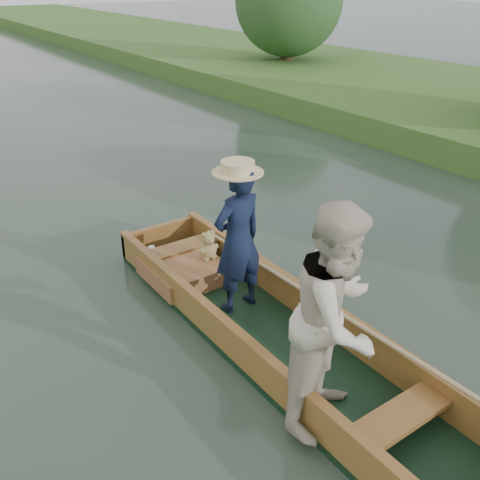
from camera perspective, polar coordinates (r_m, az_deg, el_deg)
ground at (r=5.63m, az=3.57°, el=-10.95°), size 120.00×120.00×0.00m
trees_far at (r=11.27m, az=-15.10°, el=20.72°), size 22.77×14.29×4.34m
punt at (r=4.96m, az=4.83°, el=-6.79°), size 1.40×5.00×2.01m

